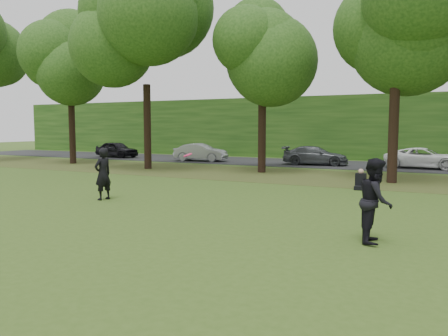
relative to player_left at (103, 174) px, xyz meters
name	(u,v)px	position (x,y,z in m)	size (l,w,h in m)	color
ground	(166,230)	(4.53, -2.83, -0.91)	(120.00, 120.00, 0.00)	#365219
leaf_litter	(310,177)	(4.53, 10.17, -0.90)	(60.00, 7.00, 0.01)	#4D411B
street	(342,165)	(4.53, 18.17, -0.90)	(70.00, 7.00, 0.02)	black
far_hedge	(359,127)	(4.53, 24.17, 1.59)	(70.00, 3.00, 5.00)	#194012
player_left	(103,174)	(0.00, 0.00, 0.00)	(0.66, 0.43, 1.82)	black
player_right	(376,201)	(9.29, -1.68, 0.03)	(0.91, 0.71, 1.87)	black
parked_cars	(345,156)	(4.95, 17.04, -0.22)	(38.34, 3.25, 1.52)	black
frisbee	(188,155)	(3.68, -0.36, 0.79)	(0.31, 0.30, 0.15)	#F21458
seated_person	(360,181)	(7.59, 6.78, -0.60)	(0.45, 0.75, 0.83)	black
tree_line	(306,20)	(4.19, 10.11, 6.94)	(55.30, 7.90, 12.31)	black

